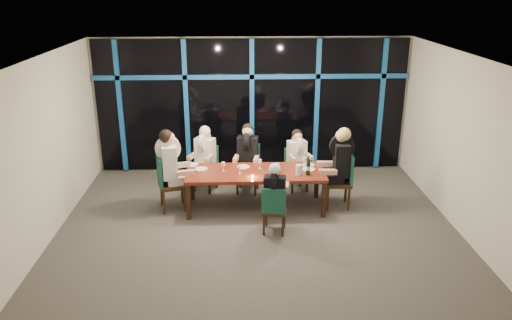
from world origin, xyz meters
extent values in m
plane|color=#57534D|center=(0.00, 0.00, 0.00)|extent=(7.00, 7.00, 0.00)
cube|color=silver|center=(0.00, 3.00, 1.50)|extent=(7.00, 0.04, 3.00)
cube|color=silver|center=(0.00, -3.00, 1.50)|extent=(7.00, 0.04, 3.00)
cube|color=silver|center=(-3.50, 0.00, 1.50)|extent=(0.04, 6.00, 3.00)
cube|color=silver|center=(3.50, 0.00, 1.50)|extent=(0.04, 6.00, 3.00)
cube|color=white|center=(0.00, 0.00, 3.00)|extent=(7.00, 6.00, 0.04)
cube|color=black|center=(0.00, 2.94, 1.50)|extent=(6.86, 0.04, 2.94)
cube|color=#14529D|center=(-2.90, 2.89, 1.50)|extent=(0.10, 0.10, 2.94)
cube|color=#14529D|center=(-1.45, 2.89, 1.50)|extent=(0.10, 0.10, 2.94)
cube|color=#14529D|center=(0.00, 2.89, 1.50)|extent=(0.10, 0.10, 2.94)
cube|color=#14529D|center=(1.45, 2.89, 1.50)|extent=(0.10, 0.10, 2.94)
cube|color=#14529D|center=(2.90, 2.89, 1.50)|extent=(0.10, 0.10, 2.94)
cube|color=#14529D|center=(0.00, 2.89, 2.16)|extent=(6.86, 0.10, 0.10)
cube|color=#FF2D14|center=(1.10, 3.25, 2.15)|extent=(0.60, 0.05, 0.35)
cube|color=maroon|center=(0.00, 0.80, 0.72)|extent=(2.60, 1.00, 0.06)
cube|color=#321910|center=(-1.24, 0.36, 0.34)|extent=(0.08, 0.08, 0.69)
cube|color=#321910|center=(1.24, 0.36, 0.34)|extent=(0.08, 0.08, 0.69)
cube|color=#321910|center=(-1.24, 1.24, 0.34)|extent=(0.08, 0.08, 0.69)
cube|color=#321910|center=(1.24, 1.24, 0.34)|extent=(0.08, 0.08, 0.69)
cube|color=#321F10|center=(-1.01, 1.71, 0.44)|extent=(0.57, 0.57, 0.06)
cube|color=#1A5543|center=(-0.94, 1.89, 0.70)|extent=(0.42, 0.21, 0.48)
cube|color=#321F10|center=(-1.24, 1.62, 0.20)|extent=(0.05, 0.05, 0.41)
cube|color=#321F10|center=(-0.92, 1.48, 0.20)|extent=(0.05, 0.05, 0.41)
cube|color=#321F10|center=(-1.10, 1.94, 0.20)|extent=(0.05, 0.05, 0.41)
cube|color=#321F10|center=(-0.78, 1.80, 0.20)|extent=(0.05, 0.05, 0.41)
cube|color=#321F10|center=(-0.13, 1.59, 0.46)|extent=(0.53, 0.53, 0.06)
cube|color=#1A5543|center=(-0.10, 1.79, 0.73)|extent=(0.46, 0.13, 0.51)
cube|color=#321F10|center=(-0.34, 1.44, 0.21)|extent=(0.05, 0.05, 0.43)
cube|color=#321F10|center=(0.02, 1.38, 0.21)|extent=(0.05, 0.05, 0.43)
cube|color=#321F10|center=(-0.28, 1.80, 0.21)|extent=(0.05, 0.05, 0.43)
cube|color=#321F10|center=(0.08, 1.74, 0.21)|extent=(0.05, 0.05, 0.43)
cube|color=#321F10|center=(0.89, 1.63, 0.41)|extent=(0.51, 0.51, 0.06)
cube|color=#1A5543|center=(0.84, 1.81, 0.66)|extent=(0.41, 0.16, 0.46)
cube|color=#321F10|center=(0.77, 1.43, 0.19)|extent=(0.05, 0.05, 0.39)
cube|color=#321F10|center=(1.09, 1.52, 0.19)|extent=(0.05, 0.05, 0.39)
cube|color=#321F10|center=(0.68, 1.75, 0.19)|extent=(0.05, 0.05, 0.39)
cube|color=#321F10|center=(1.00, 1.84, 0.19)|extent=(0.05, 0.05, 0.39)
cube|color=#321F10|center=(-1.57, 0.82, 0.50)|extent=(0.61, 0.61, 0.07)
cube|color=#1A5543|center=(-1.79, 0.76, 0.80)|extent=(0.18, 0.50, 0.56)
cube|color=#321F10|center=(-1.33, 0.67, 0.23)|extent=(0.05, 0.05, 0.47)
cube|color=#321F10|center=(-1.43, 1.06, 0.23)|extent=(0.05, 0.05, 0.47)
cube|color=#321F10|center=(-1.72, 0.57, 0.23)|extent=(0.05, 0.05, 0.47)
cube|color=#321F10|center=(-1.81, 0.96, 0.23)|extent=(0.05, 0.05, 0.47)
cube|color=#321F10|center=(1.57, 0.81, 0.50)|extent=(0.53, 0.53, 0.07)
cube|color=#1A5543|center=(1.79, 0.80, 0.80)|extent=(0.09, 0.50, 0.56)
cube|color=#321F10|center=(1.38, 1.02, 0.23)|extent=(0.05, 0.05, 0.47)
cube|color=#321F10|center=(1.36, 0.63, 0.23)|extent=(0.05, 0.05, 0.47)
cube|color=#321F10|center=(1.78, 1.00, 0.23)|extent=(0.05, 0.05, 0.47)
cube|color=#321F10|center=(1.76, 0.60, 0.23)|extent=(0.05, 0.05, 0.47)
cube|color=#321F10|center=(0.29, -0.17, 0.40)|extent=(0.47, 0.47, 0.05)
cube|color=#1A5543|center=(0.26, -0.35, 0.65)|extent=(0.41, 0.12, 0.45)
cube|color=#321F10|center=(0.48, -0.04, 0.19)|extent=(0.04, 0.04, 0.38)
cube|color=#321F10|center=(0.16, 0.02, 0.19)|extent=(0.04, 0.04, 0.38)
cube|color=#321F10|center=(0.42, -0.36, 0.19)|extent=(0.04, 0.04, 0.38)
cube|color=#321F10|center=(0.10, -0.30, 0.19)|extent=(0.04, 0.04, 0.38)
cube|color=white|center=(-1.05, 1.60, 0.53)|extent=(0.48, 0.51, 0.14)
cube|color=white|center=(-1.00, 1.75, 0.85)|extent=(0.45, 0.36, 0.54)
cylinder|color=white|center=(-1.00, 1.75, 1.06)|extent=(0.25, 0.41, 0.41)
sphere|color=tan|center=(-1.00, 1.73, 1.24)|extent=(0.20, 0.20, 0.20)
sphere|color=silver|center=(-0.99, 1.76, 1.27)|extent=(0.22, 0.22, 0.22)
cube|color=tan|center=(-1.26, 1.61, 0.79)|extent=(0.18, 0.30, 0.08)
cube|color=tan|center=(-0.91, 1.46, 0.79)|extent=(0.18, 0.30, 0.08)
cube|color=black|center=(-0.15, 1.47, 0.56)|extent=(0.43, 0.48, 0.14)
cube|color=black|center=(-0.13, 1.63, 0.89)|extent=(0.44, 0.31, 0.57)
cylinder|color=black|center=(-0.13, 1.63, 1.12)|extent=(0.17, 0.44, 0.43)
sphere|color=tan|center=(-0.13, 1.61, 1.30)|extent=(0.21, 0.21, 0.21)
sphere|color=black|center=(-0.12, 1.65, 1.33)|extent=(0.23, 0.23, 0.23)
cube|color=tan|center=(-0.37, 1.43, 0.79)|extent=(0.13, 0.31, 0.08)
cube|color=tan|center=(0.03, 1.36, 0.79)|extent=(0.13, 0.31, 0.08)
cube|color=white|center=(0.92, 1.53, 0.50)|extent=(0.42, 0.46, 0.13)
cube|color=white|center=(0.88, 1.67, 0.81)|extent=(0.41, 0.31, 0.51)
cylinder|color=white|center=(0.88, 1.67, 1.01)|extent=(0.19, 0.40, 0.39)
sphere|color=tan|center=(0.88, 1.65, 1.18)|extent=(0.19, 0.19, 0.19)
sphere|color=black|center=(0.87, 1.68, 1.20)|extent=(0.21, 0.21, 0.21)
cube|color=tan|center=(0.76, 1.41, 0.79)|extent=(0.15, 0.28, 0.07)
cube|color=tan|center=(1.11, 1.50, 0.79)|extent=(0.15, 0.28, 0.07)
cube|color=white|center=(-1.44, 0.85, 0.61)|extent=(0.55, 0.50, 0.16)
cube|color=white|center=(-1.61, 0.81, 0.98)|extent=(0.37, 0.50, 0.62)
cylinder|color=white|center=(-1.61, 0.81, 1.22)|extent=(0.48, 0.22, 0.47)
sphere|color=tan|center=(-1.59, 0.81, 1.42)|extent=(0.23, 0.23, 0.23)
sphere|color=black|center=(-1.64, 0.80, 1.46)|extent=(0.26, 0.26, 0.26)
cube|color=tan|center=(-1.30, 0.66, 0.79)|extent=(0.35, 0.17, 0.09)
cube|color=tan|center=(-1.41, 1.09, 0.79)|extent=(0.35, 0.17, 0.09)
cube|color=black|center=(1.44, 0.82, 0.61)|extent=(0.49, 0.43, 0.16)
cube|color=black|center=(1.62, 0.81, 0.98)|extent=(0.30, 0.46, 0.62)
cylinder|color=black|center=(1.62, 0.81, 1.22)|extent=(0.47, 0.14, 0.47)
sphere|color=tan|center=(1.59, 0.81, 1.42)|extent=(0.23, 0.23, 0.23)
sphere|color=tan|center=(1.64, 0.81, 1.46)|extent=(0.26, 0.26, 0.26)
cube|color=tan|center=(1.36, 1.05, 0.79)|extent=(0.34, 0.11, 0.09)
cube|color=tan|center=(1.33, 0.60, 0.79)|extent=(0.34, 0.11, 0.09)
cube|color=black|center=(0.31, -0.07, 0.49)|extent=(0.39, 0.43, 0.13)
cube|color=black|center=(0.28, -0.21, 0.79)|extent=(0.39, 0.28, 0.50)
cylinder|color=black|center=(0.28, -0.21, 0.99)|extent=(0.16, 0.39, 0.38)
sphere|color=tan|center=(0.29, -0.19, 1.15)|extent=(0.19, 0.19, 0.19)
sphere|color=silver|center=(0.28, -0.22, 1.18)|extent=(0.21, 0.21, 0.21)
cube|color=tan|center=(0.50, -0.03, 0.79)|extent=(0.12, 0.28, 0.07)
cube|color=tan|center=(0.15, 0.04, 0.79)|extent=(0.12, 0.28, 0.07)
cylinder|color=white|center=(-1.22, 1.19, 0.76)|extent=(0.24, 0.24, 0.01)
cylinder|color=white|center=(-0.23, 1.04, 0.76)|extent=(0.24, 0.24, 0.01)
cylinder|color=white|center=(1.04, 1.09, 0.76)|extent=(0.24, 0.24, 0.01)
cylinder|color=white|center=(-1.03, 0.96, 0.76)|extent=(0.24, 0.24, 0.01)
cylinder|color=white|center=(1.01, 0.85, 0.76)|extent=(0.24, 0.24, 0.01)
cylinder|color=white|center=(0.40, 0.38, 0.76)|extent=(0.24, 0.24, 0.01)
cylinder|color=black|center=(0.96, 0.60, 0.88)|extent=(0.08, 0.08, 0.25)
cylinder|color=black|center=(0.96, 0.60, 1.05)|extent=(0.03, 0.03, 0.09)
cylinder|color=silver|center=(0.96, 0.60, 0.88)|extent=(0.08, 0.08, 0.07)
cylinder|color=white|center=(0.78, 0.59, 0.85)|extent=(0.11, 0.11, 0.20)
cylinder|color=white|center=(0.84, 0.59, 0.87)|extent=(0.02, 0.02, 0.14)
cylinder|color=#FFA14C|center=(-0.07, 0.49, 0.77)|extent=(0.05, 0.05, 0.03)
cylinder|color=silver|center=(-0.30, 0.70, 0.75)|extent=(0.06, 0.06, 0.01)
cylinder|color=silver|center=(-0.30, 0.70, 0.80)|extent=(0.01, 0.01, 0.09)
cylinder|color=silver|center=(-0.30, 0.70, 0.88)|extent=(0.06, 0.06, 0.06)
cylinder|color=white|center=(0.09, 0.96, 0.75)|extent=(0.07, 0.07, 0.01)
cylinder|color=white|center=(0.09, 0.96, 0.81)|extent=(0.01, 0.01, 0.10)
cylinder|color=white|center=(0.09, 0.96, 0.89)|extent=(0.07, 0.07, 0.07)
cylinder|color=silver|center=(0.40, 0.71, 0.75)|extent=(0.07, 0.07, 0.01)
cylinder|color=silver|center=(0.40, 0.71, 0.81)|extent=(0.01, 0.01, 0.10)
cylinder|color=silver|center=(0.40, 0.71, 0.90)|extent=(0.07, 0.07, 0.07)
cylinder|color=silver|center=(-0.61, 0.84, 0.75)|extent=(0.07, 0.07, 0.01)
cylinder|color=silver|center=(-0.61, 0.84, 0.81)|extent=(0.01, 0.01, 0.10)
cylinder|color=silver|center=(-0.61, 0.84, 0.89)|extent=(0.07, 0.07, 0.07)
cylinder|color=silver|center=(0.95, 1.05, 0.75)|extent=(0.07, 0.07, 0.01)
cylinder|color=silver|center=(0.95, 1.05, 0.81)|extent=(0.01, 0.01, 0.10)
cylinder|color=silver|center=(0.95, 1.05, 0.89)|extent=(0.07, 0.07, 0.07)
camera|label=1|loc=(-0.34, -7.94, 4.12)|focal=35.00mm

